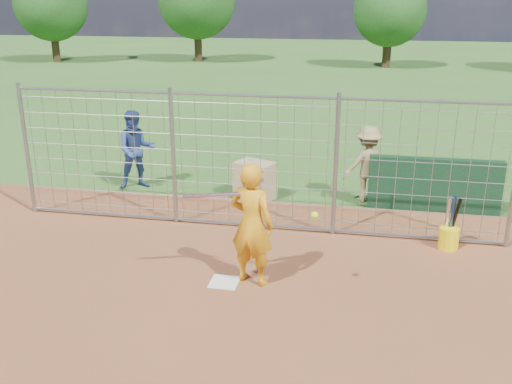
% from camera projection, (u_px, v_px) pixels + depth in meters
% --- Properties ---
extents(ground, '(100.00, 100.00, 0.00)m').
position_uv_depth(ground, '(227.00, 277.00, 8.89)').
color(ground, '#2D591E').
rests_on(ground, ground).
extents(home_plate, '(0.43, 0.43, 0.02)m').
position_uv_depth(home_plate, '(224.00, 282.00, 8.70)').
color(home_plate, silver).
rests_on(home_plate, ground).
extents(dugout_wall, '(2.60, 0.20, 1.10)m').
position_uv_depth(dugout_wall, '(434.00, 185.00, 11.44)').
color(dugout_wall, '#11381E').
rests_on(dugout_wall, ground).
extents(batter, '(0.79, 0.63, 1.90)m').
position_uv_depth(batter, '(252.00, 224.00, 8.44)').
color(batter, orange).
rests_on(batter, ground).
extents(bystander_a, '(1.07, 0.99, 1.77)m').
position_uv_depth(bystander_a, '(136.00, 150.00, 12.72)').
color(bystander_a, navy).
rests_on(bystander_a, ground).
extents(bystander_c, '(1.21, 1.02, 1.62)m').
position_uv_depth(bystander_c, '(367.00, 164.00, 11.93)').
color(bystander_c, olive).
rests_on(bystander_c, ground).
extents(equipment_bin, '(0.95, 0.82, 0.80)m').
position_uv_depth(equipment_bin, '(255.00, 180.00, 12.21)').
color(equipment_bin, tan).
rests_on(equipment_bin, ground).
extents(equipment_in_play, '(1.96, 0.35, 0.23)m').
position_uv_depth(equipment_in_play, '(236.00, 200.00, 8.12)').
color(equipment_in_play, silver).
rests_on(equipment_in_play, ground).
extents(bucket_with_bats, '(0.34, 0.40, 0.97)m').
position_uv_depth(bucket_with_bats, '(449.00, 235.00, 9.81)').
color(bucket_with_bats, yellow).
rests_on(bucket_with_bats, ground).
extents(backstop_fence, '(9.08, 0.08, 2.60)m').
position_uv_depth(backstop_fence, '(252.00, 164.00, 10.33)').
color(backstop_fence, gray).
rests_on(backstop_fence, ground).
extents(tree_line, '(44.66, 6.72, 6.48)m').
position_uv_depth(tree_line, '(393.00, 3.00, 33.20)').
color(tree_line, '#3F2B19').
rests_on(tree_line, ground).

